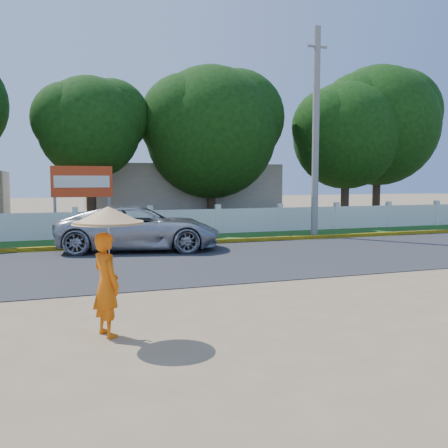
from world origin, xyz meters
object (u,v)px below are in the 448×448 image
at_px(vehicle, 140,228).
at_px(billboard, 82,185).
at_px(monk_with_parasol, 107,252).
at_px(utility_pole, 316,133).

xyz_separation_m(vehicle, billboard, (-1.50, 5.03, 1.39)).
distance_m(monk_with_parasol, billboard, 14.12).
bearing_deg(vehicle, monk_with_parasol, -179.83).
height_order(utility_pole, monk_with_parasol, utility_pole).
bearing_deg(billboard, vehicle, -73.40).
distance_m(vehicle, monk_with_parasol, 9.31).
relative_size(vehicle, billboard, 1.83).
xyz_separation_m(utility_pole, vehicle, (-7.59, -1.59, -3.52)).
bearing_deg(utility_pole, vehicle, -168.16).
bearing_deg(vehicle, utility_pole, -64.99).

